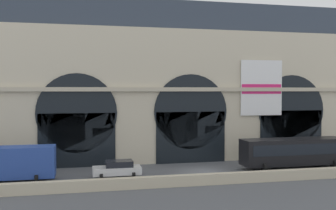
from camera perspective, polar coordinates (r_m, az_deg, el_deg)
name	(u,v)px	position (r m, az deg, el deg)	size (l,w,h in m)	color
ground_plane	(205,172)	(38.94, 5.40, -9.75)	(200.00, 200.00, 0.00)	#54565B
quay_parapet_wall	(223,178)	(34.18, 8.06, -10.66)	(90.00, 0.70, 0.92)	beige
station_building	(186,84)	(44.89, 2.72, 3.09)	(51.63, 4.53, 18.06)	beige
box_truck_west	(12,163)	(36.67, -22.00, -7.94)	(7.50, 2.91, 3.12)	#ADB2B7
car_midwest	(117,169)	(36.47, -7.47, -9.29)	(4.40, 2.22, 1.55)	white
bus_mideast	(294,151)	(41.88, 18.02, -6.53)	(11.00, 3.25, 3.10)	black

